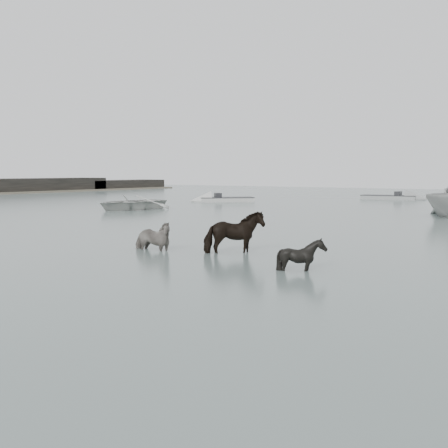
{
  "coord_description": "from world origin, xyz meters",
  "views": [
    {
      "loc": [
        8.59,
        -13.38,
        2.56
      ],
      "look_at": [
        -0.83,
        0.23,
        1.0
      ],
      "focal_mm": 45.0,
      "sensor_mm": 36.0,
      "label": 1
    }
  ],
  "objects_px": {
    "pony_dark": "(235,229)",
    "pony_black": "(302,249)",
    "pony_pinto": "(152,230)",
    "rowboat_lead": "(131,201)"
  },
  "relations": [
    {
      "from": "pony_pinto",
      "to": "pony_black",
      "type": "xyz_separation_m",
      "value": [
        5.69,
        -0.61,
        -0.12
      ]
    },
    {
      "from": "pony_pinto",
      "to": "pony_dark",
      "type": "xyz_separation_m",
      "value": [
        2.58,
        0.94,
        0.1
      ]
    },
    {
      "from": "pony_pinto",
      "to": "pony_black",
      "type": "relative_size",
      "value": 1.44
    },
    {
      "from": "pony_dark",
      "to": "rowboat_lead",
      "type": "distance_m",
      "value": 21.35
    },
    {
      "from": "pony_pinto",
      "to": "rowboat_lead",
      "type": "bearing_deg",
      "value": 41.73
    },
    {
      "from": "pony_pinto",
      "to": "pony_black",
      "type": "distance_m",
      "value": 5.72
    },
    {
      "from": "pony_dark",
      "to": "pony_black",
      "type": "height_order",
      "value": "pony_dark"
    },
    {
      "from": "pony_pinto",
      "to": "pony_black",
      "type": "bearing_deg",
      "value": -100.41
    },
    {
      "from": "pony_dark",
      "to": "rowboat_lead",
      "type": "bearing_deg",
      "value": 73.83
    },
    {
      "from": "pony_dark",
      "to": "pony_black",
      "type": "bearing_deg",
      "value": -95.4
    }
  ]
}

